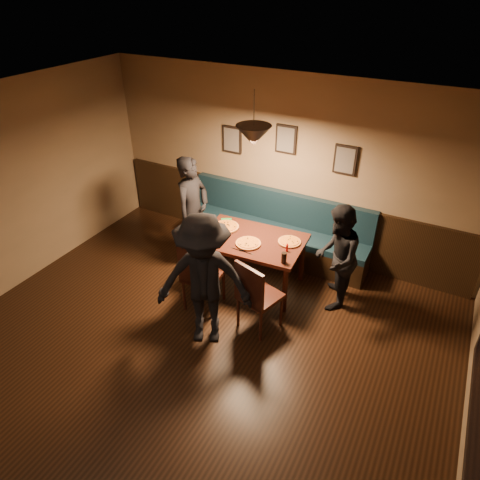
{
  "coord_description": "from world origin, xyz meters",
  "views": [
    {
      "loc": [
        2.26,
        -2.23,
        3.96
      ],
      "look_at": [
        0.03,
        1.98,
        0.95
      ],
      "focal_mm": 32.27,
      "sensor_mm": 36.0,
      "label": 1
    }
  ],
  "objects_px": {
    "booth_bench": "(275,227)",
    "tabasco_bottle": "(287,247)",
    "dining_table": "(251,262)",
    "diner_front": "(204,282)",
    "diner_left": "(193,212)",
    "diner_right": "(336,258)",
    "soda_glass": "(284,258)",
    "chair_near_right": "(260,294)",
    "chair_near_left": "(203,273)"
  },
  "relations": [
    {
      "from": "diner_left",
      "to": "diner_right",
      "type": "bearing_deg",
      "value": -86.27
    },
    {
      "from": "dining_table",
      "to": "diner_left",
      "type": "height_order",
      "value": "diner_left"
    },
    {
      "from": "diner_right",
      "to": "tabasco_bottle",
      "type": "distance_m",
      "value": 0.66
    },
    {
      "from": "chair_near_left",
      "to": "soda_glass",
      "type": "bearing_deg",
      "value": 17.35
    },
    {
      "from": "booth_bench",
      "to": "soda_glass",
      "type": "height_order",
      "value": "booth_bench"
    },
    {
      "from": "chair_near_left",
      "to": "tabasco_bottle",
      "type": "xyz_separation_m",
      "value": [
        0.91,
        0.67,
        0.31
      ]
    },
    {
      "from": "diner_left",
      "to": "diner_right",
      "type": "distance_m",
      "value": 2.23
    },
    {
      "from": "chair_near_right",
      "to": "diner_right",
      "type": "distance_m",
      "value": 1.14
    },
    {
      "from": "diner_left",
      "to": "diner_front",
      "type": "relative_size",
      "value": 0.99
    },
    {
      "from": "dining_table",
      "to": "diner_front",
      "type": "xyz_separation_m",
      "value": [
        -0.0,
        -1.24,
        0.49
      ]
    },
    {
      "from": "diner_left",
      "to": "chair_near_right",
      "type": "bearing_deg",
      "value": -116.16
    },
    {
      "from": "dining_table",
      "to": "diner_left",
      "type": "distance_m",
      "value": 1.16
    },
    {
      "from": "booth_bench",
      "to": "tabasco_bottle",
      "type": "distance_m",
      "value": 1.15
    },
    {
      "from": "chair_near_left",
      "to": "diner_left",
      "type": "distance_m",
      "value": 1.15
    },
    {
      "from": "chair_near_right",
      "to": "soda_glass",
      "type": "distance_m",
      "value": 0.56
    },
    {
      "from": "tabasco_bottle",
      "to": "dining_table",
      "type": "bearing_deg",
      "value": 173.74
    },
    {
      "from": "booth_bench",
      "to": "soda_glass",
      "type": "distance_m",
      "value": 1.39
    },
    {
      "from": "chair_near_right",
      "to": "diner_left",
      "type": "relative_size",
      "value": 0.59
    },
    {
      "from": "chair_near_right",
      "to": "tabasco_bottle",
      "type": "distance_m",
      "value": 0.76
    },
    {
      "from": "chair_near_left",
      "to": "soda_glass",
      "type": "distance_m",
      "value": 1.1
    },
    {
      "from": "dining_table",
      "to": "soda_glass",
      "type": "xyz_separation_m",
      "value": [
        0.62,
        -0.32,
        0.46
      ]
    },
    {
      "from": "chair_near_left",
      "to": "diner_left",
      "type": "relative_size",
      "value": 0.61
    },
    {
      "from": "chair_near_right",
      "to": "diner_left",
      "type": "distance_m",
      "value": 1.82
    },
    {
      "from": "diner_left",
      "to": "diner_right",
      "type": "height_order",
      "value": "diner_left"
    },
    {
      "from": "booth_bench",
      "to": "dining_table",
      "type": "xyz_separation_m",
      "value": [
        0.03,
        -0.87,
        -0.11
      ]
    },
    {
      "from": "soda_glass",
      "to": "tabasco_bottle",
      "type": "bearing_deg",
      "value": 103.96
    },
    {
      "from": "chair_near_left",
      "to": "diner_left",
      "type": "height_order",
      "value": "diner_left"
    },
    {
      "from": "chair_near_right",
      "to": "tabasco_bottle",
      "type": "xyz_separation_m",
      "value": [
        0.05,
        0.69,
        0.32
      ]
    },
    {
      "from": "chair_near_right",
      "to": "soda_glass",
      "type": "xyz_separation_m",
      "value": [
        0.12,
        0.43,
        0.33
      ]
    },
    {
      "from": "diner_front",
      "to": "soda_glass",
      "type": "relative_size",
      "value": 11.78
    },
    {
      "from": "soda_glass",
      "to": "tabasco_bottle",
      "type": "height_order",
      "value": "soda_glass"
    },
    {
      "from": "soda_glass",
      "to": "diner_right",
      "type": "bearing_deg",
      "value": 39.51
    },
    {
      "from": "booth_bench",
      "to": "diner_front",
      "type": "height_order",
      "value": "diner_front"
    },
    {
      "from": "diner_right",
      "to": "diner_front",
      "type": "xyz_separation_m",
      "value": [
        -1.17,
        -1.39,
        0.13
      ]
    },
    {
      "from": "chair_near_right",
      "to": "diner_left",
      "type": "bearing_deg",
      "value": 167.22
    },
    {
      "from": "dining_table",
      "to": "diner_right",
      "type": "bearing_deg",
      "value": 2.89
    },
    {
      "from": "diner_right",
      "to": "tabasco_bottle",
      "type": "relative_size",
      "value": 11.58
    },
    {
      "from": "diner_front",
      "to": "soda_glass",
      "type": "distance_m",
      "value": 1.11
    },
    {
      "from": "soda_glass",
      "to": "diner_left",
      "type": "bearing_deg",
      "value": 165.02
    },
    {
      "from": "soda_glass",
      "to": "tabasco_bottle",
      "type": "distance_m",
      "value": 0.26
    },
    {
      "from": "booth_bench",
      "to": "dining_table",
      "type": "distance_m",
      "value": 0.88
    },
    {
      "from": "chair_near_left",
      "to": "booth_bench",
      "type": "bearing_deg",
      "value": 72.96
    },
    {
      "from": "chair_near_left",
      "to": "diner_left",
      "type": "xyz_separation_m",
      "value": [
        -0.7,
        0.85,
        0.34
      ]
    },
    {
      "from": "chair_near_left",
      "to": "diner_front",
      "type": "height_order",
      "value": "diner_front"
    },
    {
      "from": "chair_near_right",
      "to": "chair_near_left",
      "type": "bearing_deg",
      "value": -164.84
    },
    {
      "from": "dining_table",
      "to": "diner_front",
      "type": "height_order",
      "value": "diner_front"
    },
    {
      "from": "dining_table",
      "to": "chair_near_left",
      "type": "xyz_separation_m",
      "value": [
        -0.35,
        -0.73,
        0.14
      ]
    },
    {
      "from": "booth_bench",
      "to": "dining_table",
      "type": "relative_size",
      "value": 2.08
    },
    {
      "from": "dining_table",
      "to": "soda_glass",
      "type": "relative_size",
      "value": 9.71
    },
    {
      "from": "chair_near_right",
      "to": "diner_right",
      "type": "bearing_deg",
      "value": 69.64
    }
  ]
}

